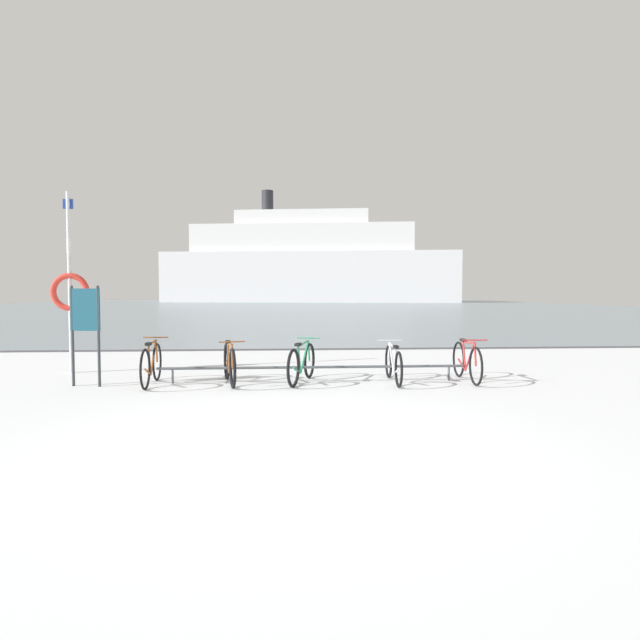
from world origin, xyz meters
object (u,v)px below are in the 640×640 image
at_px(bicycle_2, 302,363).
at_px(bicycle_4, 467,361).
at_px(rescue_post, 70,288).
at_px(bicycle_3, 393,364).
at_px(bicycle_0, 151,364).
at_px(info_sign, 85,319).
at_px(bicycle_1, 230,364).
at_px(ferry_ship, 308,265).

distance_m(bicycle_2, bicycle_4, 3.11).
relative_size(bicycle_4, rescue_post, 0.46).
xyz_separation_m(bicycle_3, rescue_post, (-6.43, 1.67, 1.42)).
height_order(bicycle_0, bicycle_3, bicycle_0).
bearing_deg(bicycle_4, bicycle_0, -179.78).
relative_size(bicycle_2, info_sign, 0.95).
distance_m(bicycle_1, info_sign, 2.66).
bearing_deg(bicycle_3, bicycle_0, 179.66).
bearing_deg(bicycle_3, bicycle_2, 176.43).
bearing_deg(bicycle_1, ferry_ship, 86.28).
relative_size(bicycle_0, info_sign, 0.95).
distance_m(bicycle_4, rescue_post, 8.13).
bearing_deg(bicycle_4, rescue_post, 168.30).
distance_m(bicycle_0, bicycle_3, 4.41).
xyz_separation_m(bicycle_2, bicycle_4, (3.11, -0.06, 0.01)).
distance_m(bicycle_2, ferry_ship, 82.47).
relative_size(bicycle_2, rescue_post, 0.46).
height_order(info_sign, ferry_ship, ferry_ship).
distance_m(bicycle_1, bicycle_4, 4.43).
bearing_deg(rescue_post, bicycle_3, -14.58).
bearing_deg(info_sign, bicycle_2, 1.99).
bearing_deg(bicycle_1, bicycle_4, -0.15).
height_order(info_sign, rescue_post, rescue_post).
xyz_separation_m(bicycle_0, ferry_ship, (6.74, 82.24, 5.91)).
bearing_deg(info_sign, bicycle_0, 2.77).
relative_size(bicycle_3, bicycle_4, 1.00).
bearing_deg(bicycle_0, bicycle_3, -0.34).
xyz_separation_m(bicycle_3, info_sign, (-5.54, -0.03, 0.86)).
bearing_deg(bicycle_4, info_sign, -179.37).
distance_m(bicycle_2, bicycle_3, 1.70).
bearing_deg(bicycle_0, info_sign, -177.23).
distance_m(bicycle_0, bicycle_4, 5.82).
relative_size(info_sign, rescue_post, 0.48).
bearing_deg(bicycle_0, bicycle_2, 1.67).
bearing_deg(bicycle_3, info_sign, -179.71).
relative_size(bicycle_0, bicycle_4, 0.98).
bearing_deg(bicycle_2, info_sign, -178.01).
height_order(bicycle_4, rescue_post, rescue_post).
relative_size(bicycle_2, ferry_ship, 0.03).
height_order(bicycle_0, bicycle_2, bicycle_0).
bearing_deg(bicycle_4, bicycle_3, -178.02).
bearing_deg(bicycle_1, rescue_post, 154.71).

